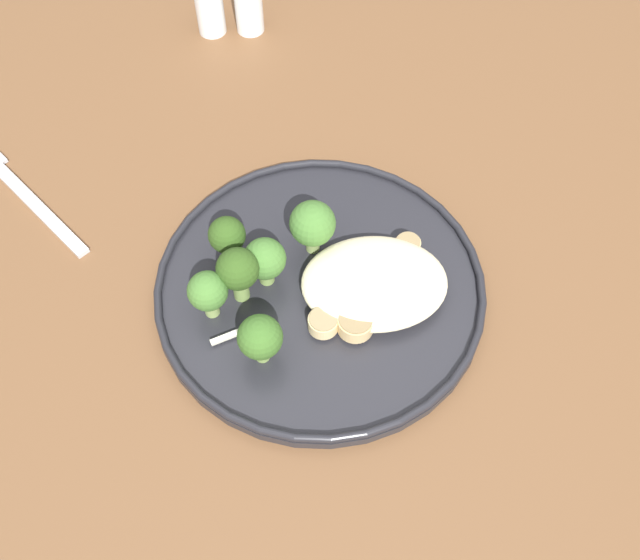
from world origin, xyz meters
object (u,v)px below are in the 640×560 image
dinner_plate (320,287)px  seared_scallop_left_edge (356,323)px  salt_shaker (209,6)px  broccoli_floret_left_leaning (208,292)px  seared_scallop_right_edge (368,292)px  broccoli_floret_right_tilted (265,260)px  dinner_fork (24,194)px  broccoli_floret_front_edge (313,224)px  broccoli_floret_near_rim (260,338)px  broccoli_floret_beside_noodles (227,236)px  broccoli_floret_small_sprig (238,271)px  pepper_shaker (248,5)px  seared_scallop_rear_pale (323,323)px  seared_scallop_front_small (408,246)px  seared_scallop_center_golden (395,291)px  seared_scallop_tilted_round (371,254)px

dinner_plate → seared_scallop_left_edge: bearing=-59.5°
salt_shaker → broccoli_floret_left_leaning: bearing=-88.6°
seared_scallop_right_edge → broccoli_floret_left_leaning: broccoli_floret_left_leaning is taller
broccoli_floret_right_tilted → dinner_fork: broccoli_floret_right_tilted is taller
seared_scallop_left_edge → broccoli_floret_front_edge: size_ratio=0.54×
dinner_plate → broccoli_floret_left_leaning: (-0.09, -0.02, 0.03)m
broccoli_floret_near_rim → broccoli_floret_beside_noodles: bearing=105.0°
broccoli_floret_right_tilted → broccoli_floret_small_sprig: (-0.02, -0.02, 0.01)m
seared_scallop_right_edge → salt_shaker: 0.41m
salt_shaker → broccoli_floret_front_edge: bearing=-73.0°
dinner_fork → pepper_shaker: (0.22, 0.24, 0.03)m
seared_scallop_right_edge → broccoli_floret_near_rim: broccoli_floret_near_rim is taller
seared_scallop_rear_pale → pepper_shaker: bearing=98.3°
seared_scallop_right_edge → seared_scallop_front_small: size_ratio=1.54×
seared_scallop_left_edge → dinner_fork: size_ratio=0.21×
seared_scallop_rear_pale → broccoli_floret_left_leaning: 0.10m
dinner_plate → seared_scallop_left_edge: (0.03, -0.05, 0.01)m
salt_shaker → broccoli_floret_right_tilted: bearing=-80.9°
seared_scallop_center_golden → pepper_shaker: (-0.12, 0.38, 0.01)m
broccoli_floret_near_rim → broccoli_floret_left_leaning: 0.06m
pepper_shaker → dinner_fork: bearing=-132.9°
seared_scallop_left_edge → broccoli_floret_beside_noodles: 0.13m
seared_scallop_center_golden → dinner_fork: size_ratio=0.16×
seared_scallop_right_edge → broccoli_floret_front_edge: 0.08m
seared_scallop_right_edge → broccoli_floret_near_rim: bearing=-151.4°
seared_scallop_rear_pale → salt_shaker: salt_shaker is taller
broccoli_floret_small_sprig → broccoli_floret_front_edge: size_ratio=1.03×
seared_scallop_front_small → pepper_shaker: (-0.14, 0.33, 0.01)m
seared_scallop_left_edge → broccoli_floret_left_leaning: 0.12m
seared_scallop_rear_pale → broccoli_floret_right_tilted: size_ratio=0.51×
pepper_shaker → broccoli_floret_front_edge: bearing=-80.4°
dinner_plate → broccoli_floret_small_sprig: size_ratio=4.85×
dinner_fork → salt_shaker: (0.18, 0.24, 0.03)m
seared_scallop_tilted_round → broccoli_floret_right_tilted: bearing=-170.8°
dinner_plate → seared_scallop_right_edge: size_ratio=8.23×
seared_scallop_right_edge → broccoli_floret_beside_noodles: (-0.12, 0.05, 0.02)m
seared_scallop_rear_pale → pepper_shaker: (-0.06, 0.41, 0.01)m
dinner_plate → salt_shaker: bearing=105.8°
broccoli_floret_front_edge → dinner_fork: size_ratio=0.38×
broccoli_floret_right_tilted → broccoli_floret_near_rim: (-0.00, -0.08, 0.00)m
broccoli_floret_small_sprig → dinner_fork: size_ratio=0.40×
seared_scallop_right_edge → salt_shaker: bearing=110.6°
dinner_fork → broccoli_floret_front_edge: bearing=-17.5°
dinner_plate → broccoli_floret_left_leaning: size_ratio=5.71×
seared_scallop_front_small → dinner_fork: bearing=165.0°
broccoli_floret_small_sprig → dinner_fork: bearing=147.8°
broccoli_floret_small_sprig → seared_scallop_right_edge: bearing=-5.5°
broccoli_floret_small_sprig → dinner_fork: (-0.21, 0.13, -0.05)m
seared_scallop_front_small → pepper_shaker: bearing=112.7°
seared_scallop_right_edge → broccoli_floret_left_leaning: 0.14m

